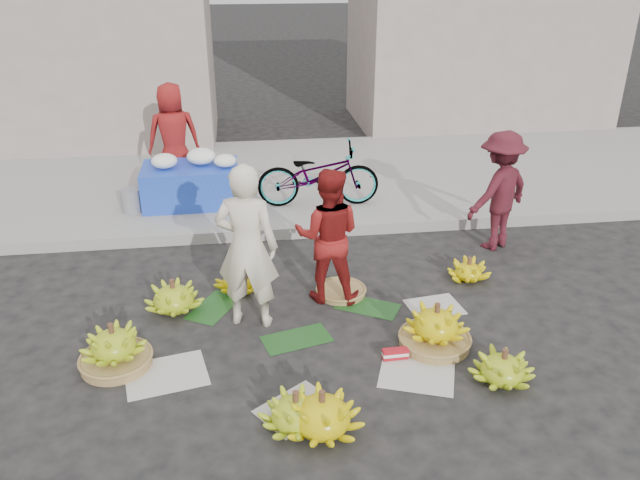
{
  "coord_description": "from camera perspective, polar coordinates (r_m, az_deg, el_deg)",
  "views": [
    {
      "loc": [
        -0.54,
        -5.23,
        3.43
      ],
      "look_at": [
        0.22,
        0.53,
        0.7
      ],
      "focal_mm": 35.0,
      "sensor_mm": 36.0,
      "label": 1
    }
  ],
  "objects": [
    {
      "name": "flower_table",
      "position": [
        9.01,
        -11.65,
        5.22
      ],
      "size": [
        1.34,
        0.85,
        0.77
      ],
      "rotation": [
        0.0,
        0.0,
        0.01
      ],
      "color": "#1C3BB8",
      "rests_on": "sidewalk"
    },
    {
      "name": "basket_spare",
      "position": [
        6.82,
        1.93,
        -4.73
      ],
      "size": [
        0.62,
        0.62,
        0.06
      ],
      "primitive_type": "cylinder",
      "rotation": [
        0.0,
        0.0,
        0.21
      ],
      "color": "olive",
      "rests_on": "ground"
    },
    {
      "name": "bicycle",
      "position": [
        8.72,
        -0.16,
        5.98
      ],
      "size": [
        0.67,
        1.72,
        0.89
      ],
      "primitive_type": "imported",
      "rotation": [
        0.0,
        0.0,
        1.52
      ],
      "color": "gray",
      "rests_on": "sidewalk"
    },
    {
      "name": "banana_bunch_1",
      "position": [
        5.04,
        -2.21,
        -15.44
      ],
      "size": [
        0.59,
        0.59,
        0.35
      ],
      "rotation": [
        0.0,
        0.0,
        0.1
      ],
      "color": "#81A717",
      "rests_on": "ground"
    },
    {
      "name": "vendor_red",
      "position": [
        6.44,
        0.73,
        0.39
      ],
      "size": [
        0.82,
        0.7,
        1.46
      ],
      "primitive_type": "imported",
      "rotation": [
        0.0,
        0.0,
        2.91
      ],
      "color": "maroon",
      "rests_on": "ground"
    },
    {
      "name": "building_left",
      "position": [
        12.98,
        -24.05,
        16.79
      ],
      "size": [
        6.0,
        3.0,
        4.0
      ],
      "primitive_type": "cube",
      "color": "gray",
      "rests_on": "sidewalk"
    },
    {
      "name": "banana_bunch_2",
      "position": [
        4.99,
        0.18,
        -15.61
      ],
      "size": [
        0.79,
        0.79,
        0.39
      ],
      "rotation": [
        0.0,
        0.0,
        -0.34
      ],
      "color": "yellow",
      "rests_on": "ground"
    },
    {
      "name": "newspaper_scatter",
      "position": [
        5.63,
        -0.5,
        -12.36
      ],
      "size": [
        3.2,
        1.8,
        0.0
      ],
      "primitive_type": null,
      "color": "beige",
      "rests_on": "ground"
    },
    {
      "name": "banana_bunch_7",
      "position": [
        6.92,
        -7.46,
        -3.54
      ],
      "size": [
        0.48,
        0.48,
        0.31
      ],
      "rotation": [
        0.0,
        0.0,
        -0.0
      ],
      "color": "yellow",
      "rests_on": "ground"
    },
    {
      "name": "banana_bunch_5",
      "position": [
        7.26,
        13.42,
        -2.72
      ],
      "size": [
        0.52,
        0.52,
        0.28
      ],
      "rotation": [
        0.0,
        0.0,
        -0.28
      ],
      "color": "yellow",
      "rests_on": "ground"
    },
    {
      "name": "flower_vendor",
      "position": [
        9.62,
        -13.25,
        9.26
      ],
      "size": [
        0.84,
        0.62,
        1.56
      ],
      "primitive_type": "imported",
      "rotation": [
        0.0,
        0.0,
        3.31
      ],
      "color": "maroon",
      "rests_on": "sidewalk"
    },
    {
      "name": "curb",
      "position": [
        8.17,
        -3.1,
        0.88
      ],
      "size": [
        40.0,
        0.25,
        0.15
      ],
      "primitive_type": "cube",
      "color": "gray",
      "rests_on": "ground"
    },
    {
      "name": "incense_stack",
      "position": [
        5.85,
        6.91,
        -10.27
      ],
      "size": [
        0.24,
        0.08,
        0.1
      ],
      "primitive_type": "cube",
      "rotation": [
        0.0,
        0.0,
        0.03
      ],
      "color": "#AE121D",
      "rests_on": "ground"
    },
    {
      "name": "grey_bucket",
      "position": [
        8.97,
        -16.85,
        3.48
      ],
      "size": [
        0.28,
        0.28,
        0.32
      ],
      "primitive_type": "cylinder",
      "color": "slate",
      "rests_on": "sidewalk"
    },
    {
      "name": "vendor_cream",
      "position": [
        6.0,
        -6.7,
        -0.65
      ],
      "size": [
        0.69,
        0.54,
        1.67
      ],
      "primitive_type": "imported",
      "rotation": [
        0.0,
        0.0,
        2.9
      ],
      "color": "beige",
      "rests_on": "ground"
    },
    {
      "name": "ground",
      "position": [
        6.28,
        -1.41,
        -7.96
      ],
      "size": [
        80.0,
        80.0,
        0.0
      ],
      "primitive_type": "plane",
      "color": "black",
      "rests_on": "ground"
    },
    {
      "name": "banana_bunch_6",
      "position": [
        6.63,
        -13.24,
        -5.12
      ],
      "size": [
        0.77,
        0.77,
        0.36
      ],
      "rotation": [
        0.0,
        0.0,
        -0.43
      ],
      "color": "#81A717",
      "rests_on": "ground"
    },
    {
      "name": "banana_leaves",
      "position": [
        6.43,
        -2.5,
        -7.03
      ],
      "size": [
        2.0,
        1.0,
        0.0
      ],
      "primitive_type": null,
      "color": "#164418",
      "rests_on": "ground"
    },
    {
      "name": "banana_bunch_0",
      "position": [
        5.94,
        -18.3,
        -9.35
      ],
      "size": [
        0.67,
        0.67,
        0.44
      ],
      "rotation": [
        0.0,
        0.0,
        -0.25
      ],
      "color": "olive",
      "rests_on": "ground"
    },
    {
      "name": "banana_bunch_4",
      "position": [
        6.01,
        10.53,
        -7.88
      ],
      "size": [
        0.7,
        0.7,
        0.46
      ],
      "rotation": [
        0.0,
        0.0,
        0.24
      ],
      "color": "olive",
      "rests_on": "ground"
    },
    {
      "name": "sidewalk",
      "position": [
        10.12,
        -4.09,
        5.65
      ],
      "size": [
        40.0,
        4.0,
        0.12
      ],
      "primitive_type": "cube",
      "color": "gray",
      "rests_on": "ground"
    },
    {
      "name": "banana_bunch_3",
      "position": [
        5.71,
        16.38,
        -11.16
      ],
      "size": [
        0.53,
        0.53,
        0.33
      ],
      "rotation": [
        0.0,
        0.0,
        0.01
      ],
      "color": "#81A717",
      "rests_on": "ground"
    },
    {
      "name": "man_striped",
      "position": [
        7.92,
        16.07,
        4.33
      ],
      "size": [
        1.11,
        0.95,
        1.49
      ],
      "primitive_type": "imported",
      "rotation": [
        0.0,
        0.0,
        3.65
      ],
      "color": "maroon",
      "rests_on": "ground"
    }
  ]
}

